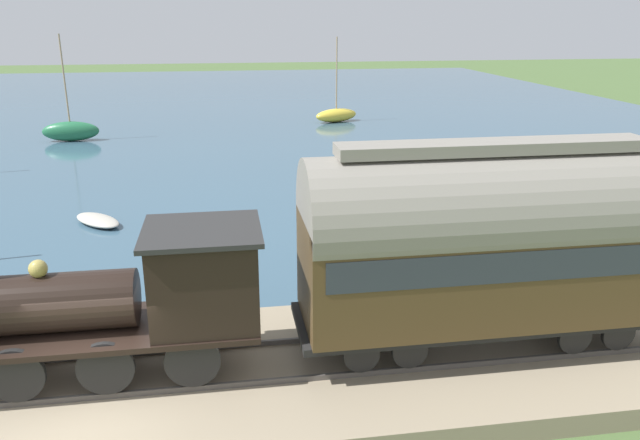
% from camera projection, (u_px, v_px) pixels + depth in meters
% --- Properties ---
extents(ground_plane, '(200.00, 200.00, 0.00)m').
position_uv_depth(ground_plane, '(102.00, 420.00, 12.36)').
color(ground_plane, '#476033').
extents(harbor_water, '(80.00, 80.00, 0.01)m').
position_uv_depth(harbor_water, '(190.00, 109.00, 53.54)').
color(harbor_water, '#38566B').
rests_on(harbor_water, ground).
extents(rail_embankment, '(5.53, 56.00, 0.60)m').
position_uv_depth(rail_embankment, '(108.00, 387.00, 13.04)').
color(rail_embankment, gray).
rests_on(rail_embankment, ground).
extents(steam_locomotive, '(2.20, 6.59, 3.16)m').
position_uv_depth(steam_locomotive, '(135.00, 294.00, 12.51)').
color(steam_locomotive, black).
rests_on(steam_locomotive, rail_embankment).
extents(passenger_coach, '(2.59, 8.26, 4.61)m').
position_uv_depth(passenger_coach, '(487.00, 239.00, 13.37)').
color(passenger_coach, black).
rests_on(passenger_coach, rail_embankment).
extents(sailboat_green, '(1.10, 3.51, 6.62)m').
position_uv_depth(sailboat_green, '(71.00, 131.00, 39.81)').
color(sailboat_green, '#236B42').
rests_on(sailboat_green, harbor_water).
extents(sailboat_yellow, '(2.42, 3.68, 6.21)m').
position_uv_depth(sailboat_yellow, '(336.00, 115.00, 47.10)').
color(sailboat_yellow, gold).
rests_on(sailboat_yellow, harbor_water).
extents(rowboat_off_pier, '(0.78, 2.19, 0.31)m').
position_uv_depth(rowboat_off_pier, '(349.00, 226.00, 23.27)').
color(rowboat_off_pier, silver).
rests_on(rowboat_off_pier, harbor_water).
extents(rowboat_far_out, '(2.05, 1.85, 0.49)m').
position_uv_depth(rowboat_far_out, '(432.00, 209.00, 25.05)').
color(rowboat_far_out, '#B7B2A3').
rests_on(rowboat_far_out, harbor_water).
extents(rowboat_mid_harbor, '(2.55, 2.40, 0.32)m').
position_uv_depth(rowboat_mid_harbor, '(98.00, 220.00, 23.95)').
color(rowboat_mid_harbor, '#B7B2A3').
rests_on(rowboat_mid_harbor, harbor_water).
extents(rowboat_near_shore, '(2.13, 1.98, 0.41)m').
position_uv_depth(rowboat_near_shore, '(444.00, 254.00, 20.45)').
color(rowboat_near_shore, silver).
rests_on(rowboat_near_shore, harbor_water).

